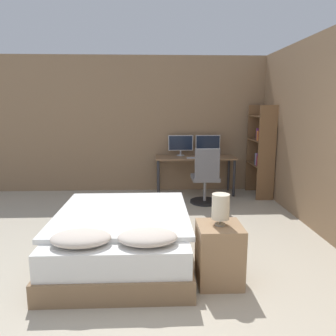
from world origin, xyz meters
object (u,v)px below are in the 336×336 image
(monitor_left, at_px, (181,144))
(office_chair, at_px, (205,181))
(monitor_right, at_px, (208,144))
(computer_mouse, at_px, (211,157))
(keyboard, at_px, (196,158))
(desk, at_px, (195,161))
(bookshelf, at_px, (262,147))
(bed, at_px, (122,237))
(nightstand, at_px, (219,254))
(bedside_lamp, at_px, (221,207))

(monitor_left, xyz_separation_m, office_chair, (0.38, -0.88, -0.56))
(monitor_right, distance_m, computer_mouse, 0.43)
(keyboard, distance_m, computer_mouse, 0.27)
(monitor_right, bearing_deg, desk, -145.97)
(desk, relative_size, bookshelf, 0.89)
(keyboard, bearing_deg, desk, 90.00)
(bed, xyz_separation_m, office_chair, (1.27, 2.11, 0.14))
(desk, xyz_separation_m, keyboard, (0.00, -0.18, 0.10))
(nightstand, xyz_separation_m, keyboard, (0.17, 3.16, 0.45))
(bed, bearing_deg, bookshelf, 46.83)
(desk, distance_m, office_chair, 0.74)
(office_chair, bearing_deg, bed, -121.07)
(nightstand, bearing_deg, office_chair, 84.13)
(monitor_right, xyz_separation_m, bookshelf, (0.97, -0.42, -0.03))
(monitor_left, bearing_deg, office_chair, -66.95)
(monitor_left, relative_size, monitor_right, 1.00)
(bed, xyz_separation_m, computer_mouse, (1.44, 2.62, 0.49))
(bed, height_order, desk, desk)
(monitor_right, height_order, bookshelf, bookshelf)
(monitor_right, height_order, office_chair, monitor_right)
(office_chair, bearing_deg, bedside_lamp, -95.87)
(bed, xyz_separation_m, keyboard, (1.17, 2.62, 0.48))
(bed, relative_size, monitor_left, 3.85)
(bed, xyz_separation_m, nightstand, (1.00, -0.54, 0.03))
(office_chair, xyz_separation_m, bookshelf, (1.14, 0.46, 0.54))
(computer_mouse, height_order, bookshelf, bookshelf)
(keyboard, height_order, office_chair, office_chair)
(monitor_right, relative_size, office_chair, 0.49)
(monitor_left, height_order, monitor_right, same)
(office_chair, height_order, bookshelf, bookshelf)
(nightstand, relative_size, monitor_left, 1.20)
(monitor_right, relative_size, keyboard, 1.34)
(nightstand, xyz_separation_m, office_chair, (0.27, 2.65, 0.12))
(bed, distance_m, monitor_left, 3.20)
(nightstand, distance_m, keyboard, 3.20)
(monitor_right, bearing_deg, bookshelf, -23.74)
(monitor_right, bearing_deg, office_chair, -101.05)
(nightstand, xyz_separation_m, bedside_lamp, (0.00, 0.00, 0.48))
(monitor_left, distance_m, computer_mouse, 0.69)
(nightstand, distance_m, bookshelf, 3.47)
(monitor_left, distance_m, bookshelf, 1.57)
(desk, height_order, monitor_left, monitor_left)
(keyboard, bearing_deg, monitor_right, 53.23)
(monitor_right, height_order, keyboard, monitor_right)
(keyboard, bearing_deg, bedside_lamp, -93.08)
(nightstand, relative_size, monitor_right, 1.20)
(bedside_lamp, height_order, desk, bedside_lamp)
(desk, xyz_separation_m, bookshelf, (1.24, -0.24, 0.30))
(bed, bearing_deg, computer_mouse, 61.21)
(bedside_lamp, relative_size, office_chair, 0.30)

